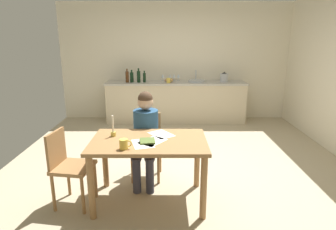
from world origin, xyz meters
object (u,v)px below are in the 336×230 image
bottle_wine_red (140,76)px  wine_glass_back_left (171,76)px  mixing_bowl (170,80)px  wine_glass_near_sink (179,76)px  wine_glass_by_kettle (175,76)px  chair_at_table (148,142)px  stovetop_kettle (225,77)px  dining_table (150,150)px  chair_side_empty (69,164)px  bottle_vinegar (133,77)px  sink_unit (197,81)px  person_seated (146,132)px  wine_glass_back_right (164,76)px  bottle_oil (128,77)px  candlestick (114,130)px  coffee_mug (125,144)px  book_magazine (148,141)px  bottle_sauce (145,77)px  teacup_on_counter (170,80)px

bottle_wine_red → wine_glass_back_left: bearing=18.1°
mixing_bowl → wine_glass_near_sink: size_ratio=1.28×
wine_glass_by_kettle → chair_at_table: bearing=-98.5°
stovetop_kettle → dining_table: bearing=-113.6°
chair_side_empty → bottle_vinegar: bearing=84.3°
sink_unit → wine_glass_by_kettle: sink_unit is taller
bottle_vinegar → bottle_wine_red: (0.15, -0.01, 0.02)m
person_seated → wine_glass_back_right: (0.17, 2.96, 0.33)m
chair_at_table → bottle_oil: size_ratio=2.95×
chair_side_empty → bottle_wine_red: bearing=81.7°
wine_glass_near_sink → candlestick: bearing=-104.5°
wine_glass_back_left → wine_glass_back_right: (-0.17, 0.00, 0.00)m
wine_glass_back_left → sink_unit: bearing=-14.2°
candlestick → mixing_bowl: bearing=78.3°
chair_at_table → dining_table: bearing=-83.6°
coffee_mug → bottle_wine_red: size_ratio=0.42×
book_magazine → bottle_sauce: (-0.29, 3.30, 0.24)m
book_magazine → wine_glass_near_sink: (0.46, 3.51, 0.25)m
bottle_sauce → mixing_bowl: bottle_sauce is taller
candlestick → wine_glass_back_right: wine_glass_back_right is taller
dining_table → book_magazine: book_magazine is taller
book_magazine → mixing_bowl: 3.35m
bottle_wine_red → stovetop_kettle: bearing=2.3°
person_seated → bottle_wine_red: bottle_wine_red is taller
chair_at_table → candlestick: bearing=-123.8°
book_magazine → stovetop_kettle: 3.67m
bottle_oil → sink_unit: bearing=2.8°
bottle_wine_red → wine_glass_back_right: 0.57m
bottle_wine_red → wine_glass_by_kettle: bottle_wine_red is taller
book_magazine → sink_unit: 3.47m
dining_table → chair_side_empty: (-0.90, -0.06, -0.15)m
candlestick → wine_glass_back_left: 3.40m
book_magazine → bottle_vinegar: 3.35m
bottle_sauce → stovetop_kettle: bottle_sauce is taller
candlestick → bottle_sauce: bearing=87.9°
bottle_wine_red → mixing_bowl: (0.66, 0.05, -0.09)m
dining_table → bottle_oil: (-0.67, 3.23, 0.39)m
dining_table → candlestick: (-0.42, 0.13, 0.18)m
candlestick → wine_glass_by_kettle: (0.77, 3.32, 0.19)m
bottle_wine_red → teacup_on_counter: bottle_wine_red is taller
sink_unit → mixing_bowl: size_ratio=1.82×
stovetop_kettle → chair_side_empty: bearing=-124.9°
sink_unit → bottle_sauce: bearing=-176.7°
book_magazine → bottle_oil: bearing=95.0°
sink_unit → wine_glass_by_kettle: 0.52m
coffee_mug → bottle_oil: bottle_oil is taller
wine_glass_near_sink → bottle_wine_red: bearing=-165.6°
bottle_vinegar → bottle_sauce: 0.28m
chair_at_table → wine_glass_by_kettle: bearing=81.5°
mixing_bowl → coffee_mug: bearing=-97.5°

